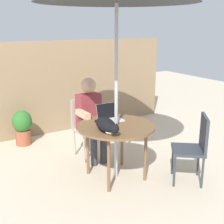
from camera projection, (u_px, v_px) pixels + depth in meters
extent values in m
plane|color=beige|center=(116.00, 177.00, 4.11)|extent=(14.00, 14.00, 0.00)
cube|color=#937756|center=(54.00, 88.00, 5.63)|extent=(4.71, 0.08, 1.69)
cylinder|color=brown|center=(116.00, 126.00, 3.91)|extent=(1.00, 1.00, 0.03)
cylinder|color=brown|center=(122.00, 142.00, 4.38)|extent=(0.04, 0.04, 0.70)
cylinder|color=brown|center=(88.00, 150.00, 4.10)|extent=(0.04, 0.04, 0.70)
cylinder|color=brown|center=(109.00, 165.00, 3.65)|extent=(0.04, 0.04, 0.70)
cylinder|color=brown|center=(145.00, 155.00, 3.93)|extent=(0.04, 0.04, 0.70)
cylinder|color=#B7B7BC|center=(116.00, 92.00, 3.79)|extent=(0.04, 0.04, 2.33)
cube|color=#B2A899|center=(89.00, 130.00, 4.62)|extent=(0.40, 0.40, 0.04)
cube|color=#B2A899|center=(83.00, 112.00, 4.70)|extent=(0.40, 0.04, 0.44)
cylinder|color=#B2A899|center=(94.00, 138.00, 4.91)|extent=(0.03, 0.03, 0.41)
cylinder|color=#B2A899|center=(74.00, 143.00, 4.74)|extent=(0.03, 0.03, 0.41)
cylinder|color=#B2A899|center=(84.00, 150.00, 4.46)|extent=(0.03, 0.03, 0.41)
cylinder|color=#B2A899|center=(104.00, 145.00, 4.63)|extent=(0.03, 0.03, 0.41)
cube|color=#33383F|center=(188.00, 150.00, 3.89)|extent=(0.56, 0.56, 0.04)
cube|color=#33383F|center=(204.00, 133.00, 3.80)|extent=(0.27, 0.34, 0.44)
cylinder|color=#33383F|center=(202.00, 173.00, 3.77)|extent=(0.03, 0.03, 0.41)
cylinder|color=#33383F|center=(198.00, 161.00, 4.10)|extent=(0.03, 0.03, 0.41)
cylinder|color=#33383F|center=(172.00, 160.00, 4.13)|extent=(0.03, 0.03, 0.41)
cylinder|color=#33383F|center=(175.00, 171.00, 3.81)|extent=(0.03, 0.03, 0.41)
cube|color=maroon|center=(89.00, 112.00, 4.54)|extent=(0.34, 0.20, 0.54)
sphere|color=#DBAD89|center=(88.00, 85.00, 4.42)|extent=(0.22, 0.22, 0.22)
cube|color=#383842|center=(89.00, 130.00, 4.44)|extent=(0.12, 0.30, 0.12)
cylinder|color=#383842|center=(94.00, 151.00, 4.39)|extent=(0.10, 0.10, 0.45)
cube|color=#383842|center=(98.00, 128.00, 4.52)|extent=(0.12, 0.30, 0.12)
cylinder|color=#383842|center=(104.00, 148.00, 4.47)|extent=(0.10, 0.10, 0.45)
cube|color=#DBAD89|center=(83.00, 114.00, 4.25)|extent=(0.08, 0.32, 0.08)
cube|color=#DBAD89|center=(108.00, 110.00, 4.45)|extent=(0.08, 0.32, 0.08)
cube|color=silver|center=(111.00, 120.00, 4.08)|extent=(0.30, 0.22, 0.02)
cube|color=black|center=(107.00, 111.00, 4.13)|extent=(0.30, 0.06, 0.20)
cube|color=silver|center=(107.00, 111.00, 4.14)|extent=(0.30, 0.06, 0.20)
ellipsoid|color=black|center=(106.00, 125.00, 3.65)|extent=(0.22, 0.42, 0.17)
sphere|color=black|center=(114.00, 129.00, 3.45)|extent=(0.11, 0.11, 0.11)
ellipsoid|color=white|center=(110.00, 131.00, 3.57)|extent=(0.13, 0.13, 0.09)
cylinder|color=black|center=(99.00, 123.00, 3.93)|extent=(0.05, 0.18, 0.04)
cone|color=black|center=(112.00, 125.00, 3.43)|extent=(0.04, 0.04, 0.03)
cone|color=black|center=(117.00, 124.00, 3.45)|extent=(0.04, 0.04, 0.03)
cylinder|color=#9E5138|center=(23.00, 137.00, 5.18)|extent=(0.25, 0.25, 0.25)
ellipsoid|color=#2D6B28|center=(22.00, 121.00, 5.10)|extent=(0.33, 0.33, 0.37)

